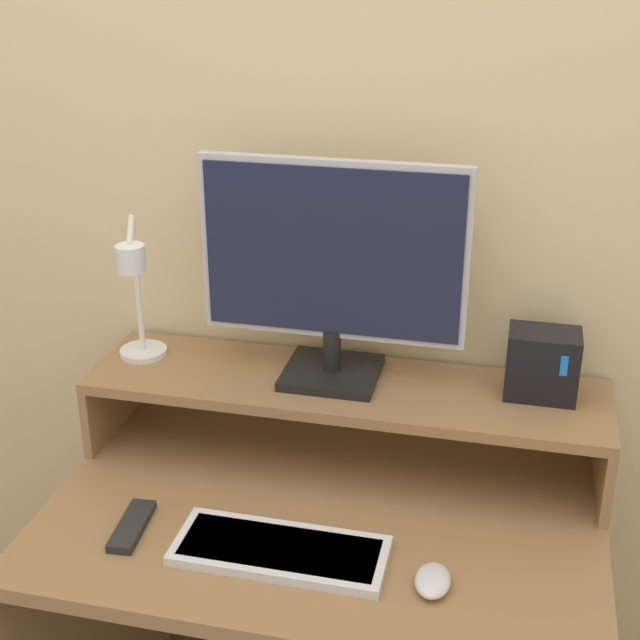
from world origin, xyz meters
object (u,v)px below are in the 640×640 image
object	(u,v)px
monitor	(333,266)
router_dock	(542,364)
remote_control	(132,526)
keyboard	(280,550)
desk_lamp	(136,296)
mouse	(433,581)

from	to	relation	value
monitor	router_dock	distance (m)	0.44
monitor	remote_control	distance (m)	0.61
monitor	keyboard	world-z (taller)	monitor
router_dock	remote_control	xyz separation A→B (m)	(-0.70, -0.37, -0.23)
desk_lamp	router_dock	distance (m)	0.80
desk_lamp	mouse	distance (m)	0.78
router_dock	monitor	bearing A→B (deg)	-177.70
remote_control	router_dock	bearing A→B (deg)	27.62
keyboard	monitor	bearing A→B (deg)	88.15
desk_lamp	keyboard	xyz separation A→B (m)	(0.37, -0.29, -0.33)
monitor	mouse	size ratio (longest dim) A/B	5.83
monitor	remote_control	xyz separation A→B (m)	(-0.29, -0.35, -0.40)
desk_lamp	mouse	size ratio (longest dim) A/B	3.46
monitor	desk_lamp	distance (m)	0.39
keyboard	desk_lamp	bearing A→B (deg)	141.92
router_dock	keyboard	world-z (taller)	router_dock
monitor	router_dock	size ratio (longest dim) A/B	3.84
mouse	desk_lamp	bearing A→B (deg)	154.04
monitor	router_dock	xyz separation A→B (m)	(0.41, 0.02, -0.17)
router_dock	remote_control	bearing A→B (deg)	-152.38
mouse	remote_control	distance (m)	0.55
monitor	desk_lamp	xyz separation A→B (m)	(-0.38, -0.07, -0.07)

